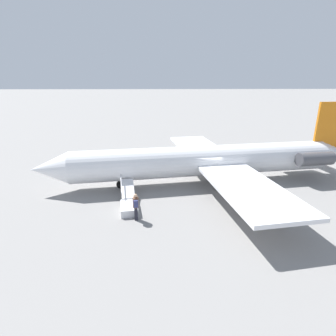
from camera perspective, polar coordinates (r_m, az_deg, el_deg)
name	(u,v)px	position (r m, az deg, el deg)	size (l,w,h in m)	color
ground_plane	(203,182)	(22.67, 7.72, -3.12)	(600.00, 600.00, 0.00)	gray
airplane_main	(215,160)	(22.32, 10.10, 1.77)	(27.68, 20.98, 6.59)	white
boarding_stairs	(129,204)	(18.03, -8.53, -7.71)	(1.54, 4.11, 1.66)	silver
passenger	(136,205)	(16.33, -7.03, -8.04)	(0.37, 0.56, 1.74)	#23232D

